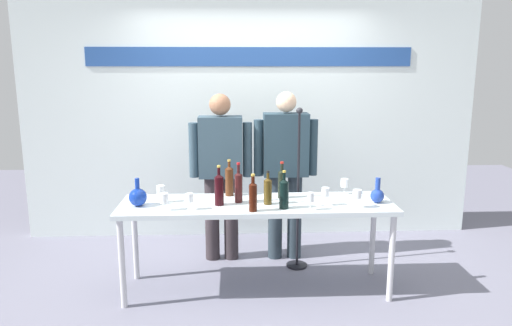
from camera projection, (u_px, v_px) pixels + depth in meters
The scene contains 22 objects.
ground_plane at pixel (257, 289), 4.18m from camera, with size 10.00×10.00×0.00m, color slate.
back_wall at pixel (250, 102), 5.29m from camera, with size 4.97×0.11×3.00m.
display_table at pixel (257, 210), 4.03m from camera, with size 2.28×0.63×0.78m.
decanter_blue_left at pixel (138, 197), 3.91m from camera, with size 0.15×0.15×0.23m.
decanter_blue_right at pixel (377, 195), 4.01m from camera, with size 0.12×0.12×0.21m.
presenter_left at pixel (221, 167), 4.65m from camera, with size 0.61×0.22×1.64m.
presenter_right at pixel (285, 165), 4.68m from camera, with size 0.62×0.22×1.66m.
wine_bottle_0 at pixel (219, 189), 3.93m from camera, with size 0.08×0.08×0.33m.
wine_bottle_1 at pixel (268, 190), 3.96m from camera, with size 0.07×0.07×0.28m.
wine_bottle_2 at pixel (284, 193), 3.84m from camera, with size 0.08×0.08×0.31m.
wine_bottle_3 at pixel (239, 186), 4.01m from camera, with size 0.07×0.07×0.34m.
wine_bottle_4 at pixel (282, 182), 4.14m from camera, with size 0.07×0.07×0.32m.
wine_bottle_5 at pixel (253, 195), 3.76m from camera, with size 0.06×0.06×0.30m.
wine_bottle_6 at pixel (229, 180), 4.22m from camera, with size 0.07×0.07×0.32m.
wine_glass_left_0 at pixel (164, 199), 3.79m from camera, with size 0.06×0.06×0.14m.
wine_glass_left_1 at pixel (190, 198), 3.81m from camera, with size 0.06×0.06×0.13m.
wine_glass_left_2 at pixel (161, 191), 4.01m from camera, with size 0.07×0.07×0.15m.
wine_glass_right_0 at pixel (325, 192), 3.92m from camera, with size 0.06×0.06×0.15m.
wine_glass_right_1 at pixel (345, 183), 4.27m from camera, with size 0.07×0.07×0.14m.
wine_glass_right_2 at pixel (357, 194), 3.86m from camera, with size 0.07×0.07×0.15m.
wine_glass_right_3 at pixel (311, 198), 3.80m from camera, with size 0.06×0.06×0.14m.
microphone_stand at pixel (298, 215), 4.54m from camera, with size 0.20×0.20×1.53m.
Camera 1 is at (-0.20, -3.86, 1.91)m, focal length 33.78 mm.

